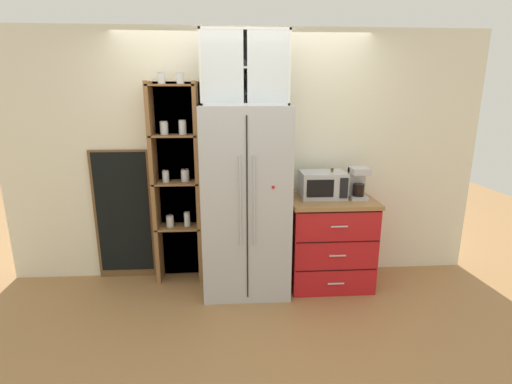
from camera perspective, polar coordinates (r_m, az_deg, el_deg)
ground_plane at (r=3.96m, az=-1.48°, el=-14.25°), size 10.63×10.63×0.00m
wall_back_cream at (r=3.92m, az=-1.83°, el=5.27°), size 4.93×0.10×2.55m
refrigerator at (r=3.62m, az=-1.58°, el=-1.42°), size 0.82×0.70×1.82m
pantry_shelf_column at (r=3.89m, az=-11.94°, el=1.77°), size 0.52×0.28×2.12m
counter_cabinet at (r=3.93m, az=11.13°, el=-7.37°), size 0.84×0.64×0.91m
microwave at (r=3.78m, az=10.13°, el=1.12°), size 0.44×0.33×0.26m
coffee_maker at (r=3.83m, az=15.28°, el=1.40°), size 0.17×0.20×0.31m
mug_cream at (r=3.79m, az=11.45°, el=-0.28°), size 0.12×0.09×0.08m
bottle_amber at (r=3.78m, az=11.45°, el=1.10°), size 0.07×0.07×0.30m
upper_cabinet at (r=3.54m, az=-1.75°, el=18.28°), size 0.79×0.32×0.64m
chalkboard_menu at (r=4.14m, az=-19.55°, el=-3.34°), size 0.60×0.04×1.38m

